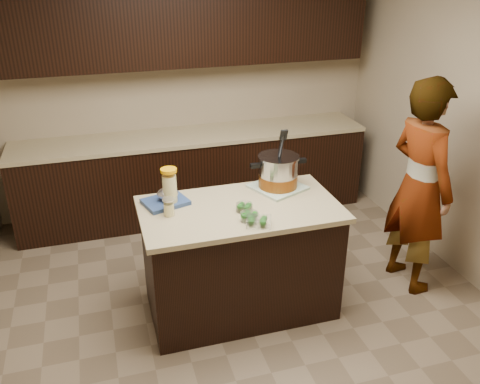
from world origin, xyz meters
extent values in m
plane|color=brown|center=(0.00, 0.00, 0.00)|extent=(4.00, 4.00, 0.00)
cube|color=tan|center=(0.00, 2.00, 1.35)|extent=(4.00, 0.04, 2.70)
cube|color=tan|center=(0.00, -2.00, 1.35)|extent=(4.00, 0.04, 2.70)
cube|color=black|center=(0.00, 1.70, 0.43)|extent=(3.60, 0.60, 0.86)
cube|color=tan|center=(0.00, 1.70, 0.88)|extent=(3.60, 0.63, 0.04)
cube|color=black|center=(0.00, 1.82, 1.95)|extent=(3.60, 0.35, 0.75)
cube|color=black|center=(0.00, 0.00, 0.43)|extent=(1.40, 0.75, 0.86)
cube|color=tan|center=(0.00, 0.00, 0.88)|extent=(1.46, 0.81, 0.04)
cube|color=#62916C|center=(0.38, 0.23, 0.91)|extent=(0.47, 0.47, 0.02)
cylinder|color=#B7B7BC|center=(0.38, 0.23, 1.04)|extent=(0.30, 0.30, 0.24)
cylinder|color=brown|center=(0.38, 0.23, 0.97)|extent=(0.31, 0.31, 0.10)
cylinder|color=#B7B7BC|center=(0.38, 0.23, 1.16)|extent=(0.32, 0.32, 0.02)
cube|color=black|center=(0.19, 0.23, 1.11)|extent=(0.08, 0.04, 0.03)
cube|color=black|center=(0.56, 0.22, 1.11)|extent=(0.08, 0.04, 0.03)
cylinder|color=black|center=(0.38, 0.19, 1.23)|extent=(0.03, 0.13, 0.29)
cylinder|color=#D9CD84|center=(-0.48, 0.17, 1.02)|extent=(0.10, 0.10, 0.24)
cylinder|color=white|center=(-0.48, 0.17, 1.03)|extent=(0.12, 0.12, 0.27)
cylinder|color=#D68E04|center=(-0.48, 0.17, 1.18)|extent=(0.12, 0.12, 0.02)
cylinder|color=#D9CD84|center=(-0.52, 0.02, 0.94)|extent=(0.09, 0.09, 0.09)
cylinder|color=white|center=(-0.52, 0.02, 0.96)|extent=(0.10, 0.10, 0.12)
cylinder|color=silver|center=(-0.52, 0.02, 1.03)|extent=(0.10, 0.10, 0.02)
cylinder|color=silver|center=(0.01, -0.07, 0.93)|extent=(0.13, 0.13, 0.06)
cylinder|color=silver|center=(0.00, -0.22, 0.93)|extent=(0.16, 0.16, 0.06)
cube|color=silver|center=(0.04, -0.31, 0.93)|extent=(0.20, 0.17, 0.06)
cube|color=navy|center=(-0.51, 0.20, 0.92)|extent=(0.36, 0.32, 0.03)
ellipsoid|color=silver|center=(-0.49, 0.20, 0.97)|extent=(0.16, 0.13, 0.09)
imported|color=gray|center=(1.48, -0.05, 0.89)|extent=(0.50, 0.69, 1.78)
camera|label=1|loc=(-0.94, -3.16, 2.59)|focal=38.00mm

